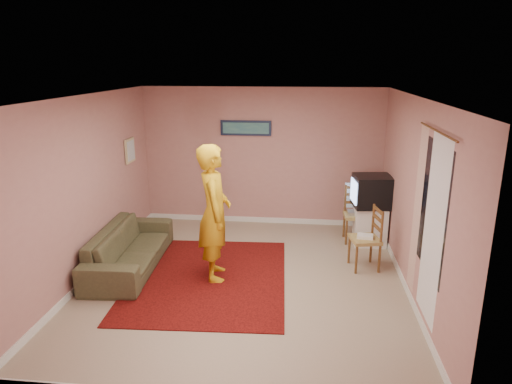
# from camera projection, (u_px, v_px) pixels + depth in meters

# --- Properties ---
(ground) EXTENTS (5.00, 5.00, 0.00)m
(ground) POSITION_uv_depth(u_px,v_px,m) (245.00, 280.00, 6.57)
(ground) COLOR gray
(ground) RESTS_ON ground
(wall_back) EXTENTS (4.50, 0.02, 2.60)m
(wall_back) POSITION_uv_depth(u_px,v_px,m) (262.00, 157.00, 8.60)
(wall_back) COLOR tan
(wall_back) RESTS_ON ground
(wall_front) EXTENTS (4.50, 0.02, 2.60)m
(wall_front) POSITION_uv_depth(u_px,v_px,m) (205.00, 276.00, 3.82)
(wall_front) COLOR tan
(wall_front) RESTS_ON ground
(wall_left) EXTENTS (0.02, 5.00, 2.60)m
(wall_left) POSITION_uv_depth(u_px,v_px,m) (87.00, 189.00, 6.45)
(wall_left) COLOR tan
(wall_left) RESTS_ON ground
(wall_right) EXTENTS (0.02, 5.00, 2.60)m
(wall_right) POSITION_uv_depth(u_px,v_px,m) (414.00, 199.00, 5.98)
(wall_right) COLOR tan
(wall_right) RESTS_ON ground
(ceiling) EXTENTS (4.50, 5.00, 0.02)m
(ceiling) POSITION_uv_depth(u_px,v_px,m) (244.00, 97.00, 5.86)
(ceiling) COLOR silver
(ceiling) RESTS_ON wall_back
(baseboard_back) EXTENTS (4.50, 0.02, 0.10)m
(baseboard_back) POSITION_uv_depth(u_px,v_px,m) (262.00, 220.00, 8.94)
(baseboard_back) COLOR silver
(baseboard_back) RESTS_ON ground
(baseboard_left) EXTENTS (0.02, 5.00, 0.10)m
(baseboard_left) POSITION_uv_depth(u_px,v_px,m) (96.00, 270.00, 6.79)
(baseboard_left) COLOR silver
(baseboard_left) RESTS_ON ground
(baseboard_right) EXTENTS (0.02, 5.00, 0.10)m
(baseboard_right) POSITION_uv_depth(u_px,v_px,m) (405.00, 285.00, 6.32)
(baseboard_right) COLOR silver
(baseboard_right) RESTS_ON ground
(window) EXTENTS (0.01, 1.10, 1.50)m
(window) POSITION_uv_depth(u_px,v_px,m) (433.00, 209.00, 5.08)
(window) COLOR black
(window) RESTS_ON wall_right
(curtain_sheer) EXTENTS (0.01, 0.75, 2.10)m
(curtain_sheer) POSITION_uv_depth(u_px,v_px,m) (433.00, 231.00, 4.99)
(curtain_sheer) COLOR white
(curtain_sheer) RESTS_ON wall_right
(curtain_floral) EXTENTS (0.01, 0.35, 2.10)m
(curtain_floral) POSITION_uv_depth(u_px,v_px,m) (417.00, 211.00, 5.66)
(curtain_floral) COLOR beige
(curtain_floral) RESTS_ON wall_right
(curtain_rod) EXTENTS (0.02, 1.40, 0.02)m
(curtain_rod) POSITION_uv_depth(u_px,v_px,m) (437.00, 131.00, 4.84)
(curtain_rod) COLOR brown
(curtain_rod) RESTS_ON wall_right
(picture_back) EXTENTS (0.95, 0.04, 0.28)m
(picture_back) POSITION_uv_depth(u_px,v_px,m) (246.00, 128.00, 8.45)
(picture_back) COLOR #131B35
(picture_back) RESTS_ON wall_back
(picture_left) EXTENTS (0.04, 0.38, 0.42)m
(picture_left) POSITION_uv_depth(u_px,v_px,m) (130.00, 151.00, 7.91)
(picture_left) COLOR #C6B988
(picture_left) RESTS_ON wall_left
(area_rug) EXTENTS (2.34, 2.87, 0.01)m
(area_rug) POSITION_uv_depth(u_px,v_px,m) (209.00, 277.00, 6.64)
(area_rug) COLOR black
(area_rug) RESTS_ON ground
(tv_cabinet) EXTENTS (0.53, 0.48, 0.68)m
(tv_cabinet) POSITION_uv_depth(u_px,v_px,m) (370.00, 225.00, 7.81)
(tv_cabinet) COLOR white
(tv_cabinet) RESTS_ON ground
(crt_tv) EXTENTS (0.68, 0.62, 0.53)m
(crt_tv) POSITION_uv_depth(u_px,v_px,m) (372.00, 191.00, 7.65)
(crt_tv) COLOR black
(crt_tv) RESTS_ON tv_cabinet
(chair_a) EXTENTS (0.45, 0.43, 0.53)m
(chair_a) POSITION_uv_depth(u_px,v_px,m) (357.00, 209.00, 7.86)
(chair_a) COLOR tan
(chair_a) RESTS_ON ground
(dvd_player) EXTENTS (0.32, 0.23, 0.05)m
(dvd_player) POSITION_uv_depth(u_px,v_px,m) (357.00, 213.00, 7.88)
(dvd_player) COLOR #ADAEB2
(dvd_player) RESTS_ON chair_a
(blue_throw) EXTENTS (0.42, 0.05, 0.44)m
(blue_throw) POSITION_uv_depth(u_px,v_px,m) (357.00, 195.00, 7.99)
(blue_throw) COLOR #87B9DD
(blue_throw) RESTS_ON chair_a
(chair_b) EXTENTS (0.49, 0.51, 0.52)m
(chair_b) POSITION_uv_depth(u_px,v_px,m) (365.00, 232.00, 6.81)
(chair_b) COLOR tan
(chair_b) RESTS_ON ground
(game_console) EXTENTS (0.25, 0.20, 0.05)m
(game_console) POSITION_uv_depth(u_px,v_px,m) (365.00, 236.00, 6.83)
(game_console) COLOR white
(game_console) RESTS_ON chair_b
(sofa) EXTENTS (0.94, 2.16, 0.62)m
(sofa) POSITION_uv_depth(u_px,v_px,m) (130.00, 248.00, 6.92)
(sofa) COLOR #4A482D
(sofa) RESTS_ON ground
(person) EXTENTS (0.61, 0.80, 1.96)m
(person) POSITION_uv_depth(u_px,v_px,m) (214.00, 213.00, 6.42)
(person) COLOR gold
(person) RESTS_ON ground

